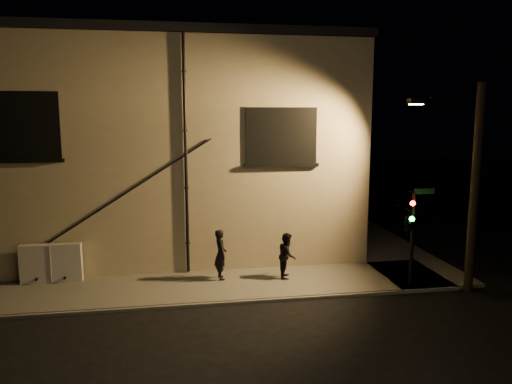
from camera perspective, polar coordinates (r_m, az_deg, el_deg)
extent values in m
plane|color=black|center=(15.82, -0.64, -12.52)|extent=(90.00, 90.00, 0.00)
cube|color=#595650|center=(17.05, -11.66, -10.87)|extent=(20.00, 3.00, 0.12)
cube|color=#595650|center=(24.86, 11.36, -4.46)|extent=(3.00, 16.00, 0.12)
cube|color=tan|center=(23.58, -11.42, 5.12)|extent=(16.00, 12.00, 8.50)
cube|color=black|center=(23.69, -11.77, 15.79)|extent=(16.20, 12.20, 0.30)
cube|color=black|center=(18.12, -24.91, 6.91)|extent=(2.20, 0.10, 2.20)
cube|color=black|center=(18.13, -24.90, 6.92)|extent=(1.98, 0.05, 1.98)
cube|color=black|center=(17.95, 2.90, 6.46)|extent=(2.60, 0.10, 2.00)
cube|color=#A5B28C|center=(17.96, 2.89, 6.46)|extent=(2.38, 0.05, 1.78)
cylinder|color=black|center=(17.51, -8.03, 4.05)|extent=(0.11, 0.11, 8.30)
cylinder|color=black|center=(17.78, -15.04, -0.36)|extent=(5.96, 0.04, 3.75)
cylinder|color=black|center=(17.76, -14.66, -0.16)|extent=(5.96, 0.04, 3.75)
cube|color=#B6B3AD|center=(18.41, -22.35, -7.53)|extent=(2.00, 0.34, 1.31)
imported|color=black|center=(17.33, -4.07, -7.12)|extent=(0.49, 0.68, 1.74)
imported|color=black|center=(17.50, 3.58, -7.23)|extent=(0.79, 0.91, 1.58)
cylinder|color=black|center=(17.43, 17.42, -5.14)|extent=(0.12, 0.12, 3.09)
imported|color=black|center=(17.08, 17.05, -3.15)|extent=(0.41, 1.86, 0.75)
sphere|color=#FF140C|center=(16.81, 17.48, -1.24)|extent=(0.17, 0.17, 0.17)
sphere|color=#14FF3F|center=(16.91, 17.40, -2.96)|extent=(0.17, 0.17, 0.17)
cube|color=#0C4C1E|center=(17.28, 18.71, 0.07)|extent=(0.70, 0.03, 0.18)
cylinder|color=black|center=(17.46, 23.72, 0.25)|extent=(0.28, 0.28, 6.75)
cylinder|color=black|center=(17.33, 21.10, 10.01)|extent=(1.72, 0.94, 0.10)
cube|color=black|center=(17.42, 17.85, 9.87)|extent=(0.55, 0.28, 0.18)
cube|color=#FFC672|center=(17.42, 17.83, 9.54)|extent=(0.42, 0.20, 0.04)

